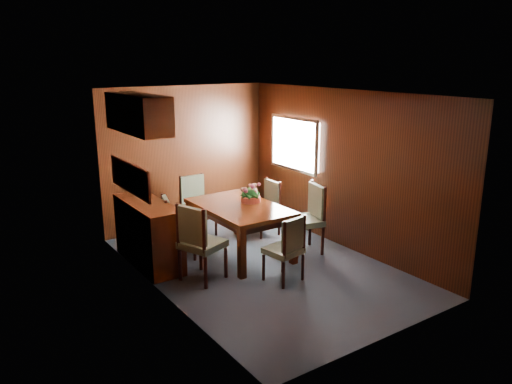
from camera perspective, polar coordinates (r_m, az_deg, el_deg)
ground at (r=7.10m, az=0.66°, el=-8.47°), size 4.50×4.50×0.00m
room_shell at (r=6.83m, az=-1.62°, el=4.92°), size 3.06×4.52×2.41m
sideboard at (r=7.20m, az=-12.18°, el=-4.61°), size 0.48×1.40×0.90m
dining_table at (r=7.31m, az=-1.91°, el=-2.33°), size 1.01×1.61×0.75m
chair_left_near at (r=6.48m, az=-6.63°, el=-5.34°), size 0.63×0.64×1.06m
chair_left_far at (r=7.30m, az=-9.38°, el=-3.61°), size 0.53×0.55×0.94m
chair_right_near at (r=7.48m, az=6.11°, el=-2.54°), size 0.58×0.60×1.05m
chair_right_far at (r=8.23m, az=1.29°, el=-1.39°), size 0.42×0.43×0.90m
chair_head at (r=6.45m, az=3.61°, el=-6.15°), size 0.49×0.48×0.90m
chair_foot at (r=8.24m, az=-6.88°, el=-1.11°), size 0.50×0.48×0.99m
flower_centerpiece at (r=7.41m, az=-0.60°, el=-0.02°), size 0.31×0.31×0.31m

